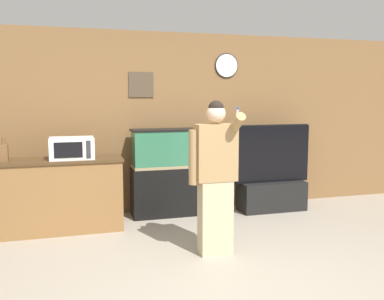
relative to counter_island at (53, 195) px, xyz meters
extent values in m
plane|color=gray|center=(1.59, -2.05, -0.46)|extent=(18.00, 18.00, 0.00)
cube|color=brown|center=(1.59, 0.64, 0.84)|extent=(10.00, 0.06, 2.60)
cube|color=#4C3D2D|center=(1.23, 0.60, 1.39)|extent=(0.35, 0.02, 0.35)
cylinder|color=white|center=(2.52, 0.59, 1.68)|extent=(0.34, 0.03, 0.34)
cylinder|color=black|center=(2.52, 0.60, 1.68)|extent=(0.36, 0.01, 0.36)
cube|color=brown|center=(0.00, 0.00, -0.02)|extent=(1.68, 0.50, 0.88)
cube|color=#48321C|center=(0.00, 0.00, 0.44)|extent=(1.72, 0.54, 0.03)
cube|color=white|center=(0.25, -0.03, 0.59)|extent=(0.53, 0.38, 0.27)
cube|color=black|center=(0.20, -0.22, 0.59)|extent=(0.33, 0.01, 0.19)
cube|color=#2D2D33|center=(0.44, -0.22, 0.59)|extent=(0.05, 0.01, 0.21)
cube|color=brown|center=(-0.55, -0.02, 0.56)|extent=(0.12, 0.10, 0.20)
cylinder|color=brown|center=(-0.55, -0.01, 0.70)|extent=(0.02, 0.02, 0.08)
cylinder|color=brown|center=(-0.51, -0.01, 0.70)|extent=(0.02, 0.02, 0.08)
cylinder|color=brown|center=(-0.55, 0.03, 0.70)|extent=(0.02, 0.02, 0.08)
cube|color=black|center=(1.61, 0.32, -0.12)|extent=(1.15, 0.36, 0.69)
cube|color=#937F5B|center=(1.61, 0.32, 0.25)|extent=(1.12, 0.35, 0.04)
cube|color=#2D6B4C|center=(1.61, 0.32, 0.50)|extent=(1.11, 0.35, 0.53)
cube|color=black|center=(1.61, 0.32, 0.76)|extent=(1.15, 0.36, 0.03)
cube|color=black|center=(3.09, 0.16, -0.25)|extent=(0.98, 0.40, 0.43)
cube|color=black|center=(3.09, 0.16, 0.38)|extent=(1.15, 0.05, 0.83)
cube|color=black|center=(3.09, 0.19, 0.38)|extent=(1.18, 0.01, 0.86)
cube|color=#BCAD89|center=(1.68, -1.28, -0.06)|extent=(0.35, 0.19, 0.80)
cube|color=#A37F51|center=(1.68, -1.28, 0.64)|extent=(0.43, 0.21, 0.60)
sphere|color=beige|center=(1.68, -1.28, 1.05)|extent=(0.20, 0.20, 0.20)
sphere|color=black|center=(1.68, -1.28, 1.10)|extent=(0.16, 0.16, 0.16)
cylinder|color=#A37F51|center=(1.45, -1.28, 0.60)|extent=(0.11, 0.11, 0.57)
cylinder|color=#A37F51|center=(1.86, -1.41, 0.94)|extent=(0.10, 0.31, 0.26)
cylinder|color=white|center=(1.86, -1.43, 1.04)|extent=(0.02, 0.06, 0.11)
cylinder|color=#2856B2|center=(1.86, -1.45, 1.10)|extent=(0.02, 0.03, 0.05)
camera|label=1|loc=(0.19, -5.47, 1.22)|focal=40.00mm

